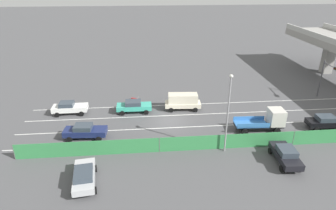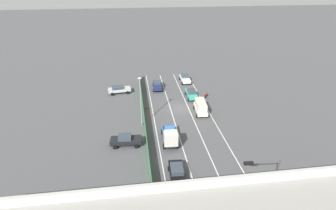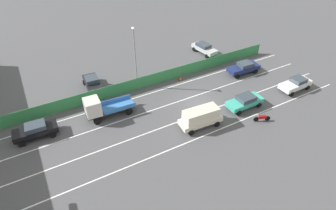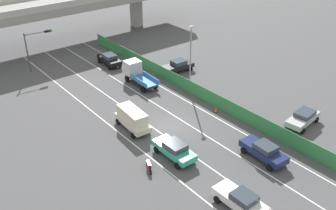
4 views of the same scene
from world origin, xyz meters
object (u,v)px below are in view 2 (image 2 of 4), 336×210
object	(u,v)px
car_taxi_teal	(192,93)
street_lamp	(141,98)
car_van_cream	(201,107)
parked_wagon_silver	(119,89)
car_sedan_white	(185,78)
traffic_light	(265,172)
car_sedan_navy	(157,85)
flatbed_truck_blue	(170,137)
car_sedan_black	(177,172)
parked_sedan_dark	(126,140)
motorcycle	(206,95)
traffic_cone	(147,107)

from	to	relation	value
car_taxi_teal	street_lamp	world-z (taller)	street_lamp
car_van_cream	parked_wagon_silver	distance (m)	18.01
car_sedan_white	traffic_light	world-z (taller)	traffic_light
car_sedan_navy	parked_wagon_silver	xyz separation A→B (m)	(8.01, 1.24, -0.03)
car_sedan_white	flatbed_truck_blue	bearing A→B (deg)	74.19
flatbed_truck_blue	street_lamp	distance (m)	8.04
car_sedan_navy	parked_wagon_silver	world-z (taller)	car_sedan_navy
car_sedan_black	street_lamp	bearing A→B (deg)	-74.81
car_sedan_navy	flatbed_truck_blue	distance (m)	20.93
traffic_light	parked_wagon_silver	bearing A→B (deg)	-63.00
car_taxi_teal	parked_sedan_dark	xyz separation A→B (m)	(12.83, 14.74, 0.01)
car_sedan_white	motorcycle	xyz separation A→B (m)	(-2.66, 8.40, -0.44)
parked_wagon_silver	street_lamp	bearing A→B (deg)	106.48
car_sedan_black	car_van_cream	size ratio (longest dim) A/B	0.92
car_sedan_black	motorcycle	bearing A→B (deg)	-113.09
car_van_cream	traffic_light	bearing A→B (deg)	94.15
car_sedan_black	parked_wagon_silver	world-z (taller)	car_sedan_black
flatbed_truck_blue	street_lamp	world-z (taller)	street_lamp
motorcycle	traffic_light	world-z (taller)	traffic_light
car_sedan_navy	street_lamp	size ratio (longest dim) A/B	0.58
car_sedan_navy	street_lamp	bearing A→B (deg)	74.90
traffic_cone	motorcycle	bearing A→B (deg)	-163.48
traffic_cone	car_van_cream	bearing A→B (deg)	161.97
parked_sedan_dark	traffic_light	bearing A→B (deg)	139.17
parked_wagon_silver	street_lamp	world-z (taller)	street_lamp
car_taxi_teal	traffic_cone	distance (m)	9.70
car_sedan_navy	flatbed_truck_blue	size ratio (longest dim) A/B	0.85
car_sedan_black	car_sedan_white	xyz separation A→B (m)	(-6.99, -31.03, -0.01)
car_taxi_teal	parked_sedan_dark	bearing A→B (deg)	48.95
car_sedan_navy	car_sedan_black	distance (m)	27.97
car_taxi_teal	traffic_cone	size ratio (longest dim) A/B	7.20
flatbed_truck_blue	street_lamp	xyz separation A→B (m)	(3.77, -6.13, 3.59)
street_lamp	motorcycle	bearing A→B (deg)	-144.43
parked_wagon_silver	parked_sedan_dark	xyz separation A→B (m)	(-1.45, 18.84, 0.03)
car_sedan_white	flatbed_truck_blue	size ratio (longest dim) A/B	0.80
street_lamp	traffic_cone	bearing A→B (deg)	-102.11
parked_wagon_silver	flatbed_truck_blue	bearing A→B (deg)	111.56
street_lamp	flatbed_truck_blue	bearing A→B (deg)	121.59
parked_sedan_dark	parked_wagon_silver	bearing A→B (deg)	-85.59
car_taxi_teal	flatbed_truck_blue	bearing A→B (deg)	67.35
traffic_cone	car_sedan_white	bearing A→B (deg)	-127.87
car_van_cream	motorcycle	distance (m)	7.14
motorcycle	street_lamp	distance (m)	16.86
car_taxi_teal	car_sedan_navy	bearing A→B (deg)	-40.39
car_sedan_black	car_taxi_teal	bearing A→B (deg)	-106.49
car_sedan_white	car_van_cream	bearing A→B (deg)	89.73
car_sedan_navy	traffic_light	size ratio (longest dim) A/B	0.87
motorcycle	traffic_cone	xyz separation A→B (m)	(11.96, 3.55, -0.16)
traffic_light	street_lamp	bearing A→B (deg)	-56.11
car_van_cream	traffic_cone	world-z (taller)	car_van_cream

